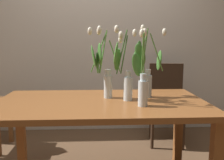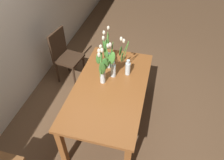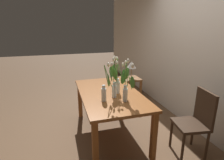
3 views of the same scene
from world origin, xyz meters
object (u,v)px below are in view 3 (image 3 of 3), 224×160
tulip_vase_2 (117,78)px  dining_table (110,98)px  tulip_vase_3 (126,86)px  side_table (130,83)px  pillar_candle (126,76)px  tulip_vase_0 (114,84)px  table_lamp (131,65)px  dining_chair (196,120)px  tulip_vase_1 (106,88)px

tulip_vase_2 → dining_table: bearing=-109.3°
tulip_vase_3 → side_table: (-1.63, 0.73, -0.52)m
tulip_vase_2 → pillar_candle: (-1.39, 0.69, -0.38)m
tulip_vase_2 → side_table: (-1.30, 0.75, -0.54)m
dining_table → tulip_vase_0: size_ratio=2.80×
tulip_vase_2 → pillar_candle: tulip_vase_2 is taller
tulip_vase_0 → table_lamp: size_ratio=1.44×
tulip_vase_0 → dining_chair: size_ratio=0.61×
side_table → table_lamp: 0.42m
pillar_candle → table_lamp: bearing=39.4°
tulip_vase_3 → dining_chair: tulip_vase_3 is taller
dining_table → side_table: size_ratio=2.91×
side_table → pillar_candle: (-0.09, -0.06, 0.16)m
dining_chair → table_lamp: 2.07m
dining_chair → table_lamp: (-2.04, -0.12, 0.33)m
tulip_vase_1 → pillar_candle: tulip_vase_1 is taller
pillar_candle → dining_chair: bearing=5.2°
dining_table → side_table: (-1.26, 0.86, -0.22)m
dining_chair → pillar_candle: (-2.13, -0.20, 0.06)m
side_table → pillar_candle: pillar_candle is taller
dining_table → tulip_vase_0: bearing=5.2°
tulip_vase_1 → tulip_vase_3: bearing=72.8°
dining_table → tulip_vase_1: bearing=-25.2°
tulip_vase_2 → pillar_candle: 1.60m
pillar_candle → side_table: bearing=32.5°
dining_chair → tulip_vase_0: bearing=-121.4°
dining_table → dining_chair: (0.78, 1.00, -0.12)m
tulip_vase_0 → pillar_candle: 1.76m
tulip_vase_3 → pillar_candle: 1.89m
dining_chair → dining_table: bearing=-128.1°
dining_table → pillar_candle: dining_table is taller
tulip_vase_3 → table_lamp: size_ratio=1.47×
dining_table → side_table: dining_table is taller
side_table → tulip_vase_3: bearing=-24.1°
tulip_vase_0 → dining_table: bearing=-174.8°
dining_table → dining_chair: dining_chair is taller
tulip_vase_3 → table_lamp: (-1.63, 0.75, -0.10)m
dining_table → tulip_vase_3: (0.37, 0.13, 0.30)m
dining_table → table_lamp: 1.55m
dining_table → table_lamp: table_lamp is taller
dining_table → table_lamp: size_ratio=4.02×
tulip_vase_1 → table_lamp: (-1.55, 1.02, -0.07)m
tulip_vase_1 → tulip_vase_3: (0.08, 0.27, 0.03)m
table_lamp → pillar_candle: size_ratio=5.31×
dining_table → side_table: 1.54m
tulip_vase_0 → tulip_vase_3: tulip_vase_3 is taller
dining_chair → tulip_vase_3: bearing=-115.2°
dining_table → tulip_vase_2: size_ratio=2.80×
tulip_vase_1 → side_table: tulip_vase_1 is taller
tulip_vase_1 → tulip_vase_2: tulip_vase_2 is taller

